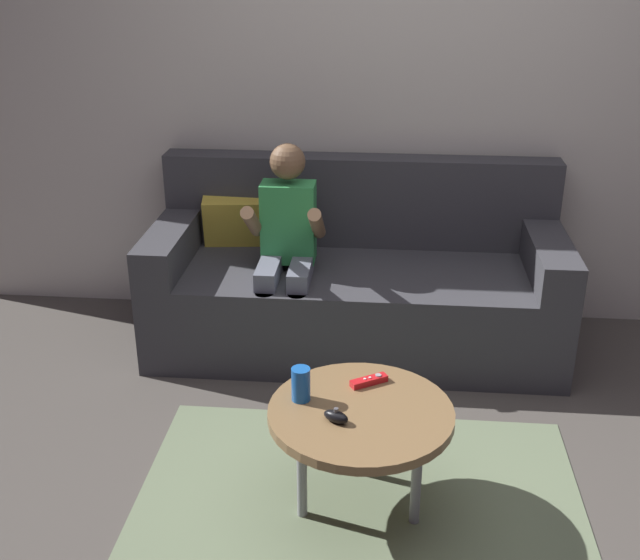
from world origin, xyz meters
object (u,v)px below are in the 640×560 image
at_px(nunchuk_black, 336,416).
at_px(couch, 354,284).
at_px(soda_can, 301,384).
at_px(coffee_table, 361,418).
at_px(game_remote_red_near_edge, 369,381).
at_px(person_seated_on_couch, 286,244).

bearing_deg(nunchuk_black, couch, 90.24).
bearing_deg(soda_can, couch, 84.26).
bearing_deg(coffee_table, nunchuk_black, -133.37).
bearing_deg(game_remote_red_near_edge, couch, 95.46).
relative_size(person_seated_on_couch, game_remote_red_near_edge, 7.49).
relative_size(coffee_table, nunchuk_black, 6.37).
xyz_separation_m(person_seated_on_couch, coffee_table, (0.40, -1.09, -0.21)).
relative_size(couch, game_remote_red_near_edge, 14.33).
relative_size(couch, person_seated_on_couch, 1.91).
bearing_deg(couch, game_remote_red_near_edge, -84.54).
relative_size(coffee_table, game_remote_red_near_edge, 4.62).
bearing_deg(game_remote_red_near_edge, nunchuk_black, -112.01).
distance_m(couch, coffee_table, 1.29).
xyz_separation_m(nunchuk_black, soda_can, (-0.13, 0.13, 0.04)).
bearing_deg(coffee_table, game_remote_red_near_edge, 82.57).
distance_m(coffee_table, game_remote_red_near_edge, 0.17).
bearing_deg(game_remote_red_near_edge, person_seated_on_couch, 114.28).
distance_m(couch, person_seated_on_couch, 0.46).
height_order(nunchuk_black, soda_can, soda_can).
xyz_separation_m(person_seated_on_couch, soda_can, (0.19, -1.05, -0.11)).
bearing_deg(coffee_table, couch, 93.80).
xyz_separation_m(game_remote_red_near_edge, nunchuk_black, (-0.10, -0.25, 0.01)).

